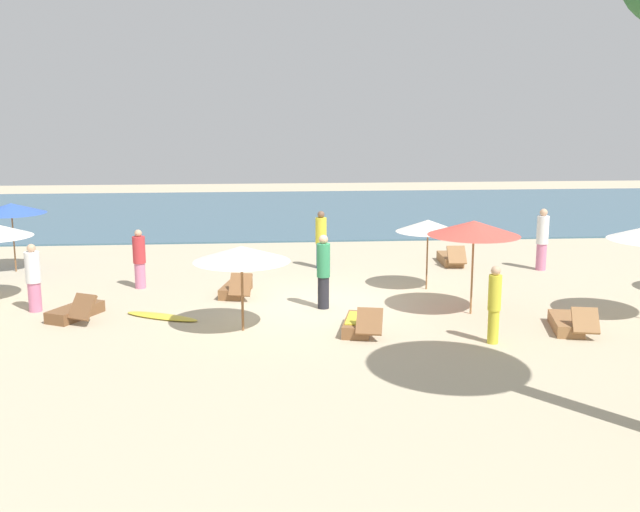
% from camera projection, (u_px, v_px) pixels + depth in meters
% --- Properties ---
extents(ground_plane, '(60.00, 60.00, 0.00)m').
position_uv_depth(ground_plane, '(328.00, 305.00, 19.70)').
color(ground_plane, '#BCAD8E').
extents(ocean_water, '(48.00, 16.00, 0.06)m').
position_uv_depth(ocean_water, '(296.00, 211.00, 36.31)').
color(ocean_water, '#3D6075').
rests_on(ocean_water, ground_plane).
extents(umbrella_2, '(2.20, 2.20, 1.97)m').
position_uv_depth(umbrella_2, '(241.00, 254.00, 17.17)').
color(umbrella_2, brown).
rests_on(umbrella_2, ground_plane).
extents(umbrella_3, '(2.07, 2.07, 2.12)m').
position_uv_depth(umbrella_3, '(11.00, 208.00, 23.23)').
color(umbrella_3, brown).
rests_on(umbrella_3, ground_plane).
extents(umbrella_6, '(1.78, 1.78, 1.96)m').
position_uv_depth(umbrella_6, '(428.00, 226.00, 21.04)').
color(umbrella_6, brown).
rests_on(umbrella_6, ground_plane).
extents(umbrella_7, '(2.24, 2.24, 2.33)m').
position_uv_depth(umbrella_7, '(474.00, 228.00, 18.49)').
color(umbrella_7, olive).
rests_on(umbrella_7, ground_plane).
extents(lounger_0, '(0.94, 1.79, 0.67)m').
position_uv_depth(lounger_0, '(568.00, 323.00, 17.48)').
color(lounger_0, olive).
rests_on(lounger_0, ground_plane).
extents(lounger_1, '(0.95, 1.78, 0.68)m').
position_uv_depth(lounger_1, '(359.00, 324.00, 17.40)').
color(lounger_1, brown).
rests_on(lounger_1, ground_plane).
extents(lounger_2, '(1.29, 1.76, 0.71)m').
position_uv_depth(lounger_2, '(76.00, 311.00, 18.48)').
color(lounger_2, brown).
rests_on(lounger_2, ground_plane).
extents(lounger_3, '(0.93, 1.76, 0.71)m').
position_uv_depth(lounger_3, '(236.00, 289.00, 20.72)').
color(lounger_3, brown).
rests_on(lounger_3, ground_plane).
extents(lounger_4, '(0.66, 1.71, 0.68)m').
position_uv_depth(lounger_4, '(451.00, 259.00, 24.68)').
color(lounger_4, olive).
rests_on(lounger_4, ground_plane).
extents(person_0, '(0.53, 0.53, 1.71)m').
position_uv_depth(person_0, '(33.00, 278.00, 18.96)').
color(person_0, '#D17299').
rests_on(person_0, ground_plane).
extents(person_1, '(0.49, 0.49, 1.66)m').
position_uv_depth(person_1, '(139.00, 259.00, 21.35)').
color(person_1, '#D17299').
rests_on(person_1, ground_plane).
extents(person_2, '(0.47, 0.47, 1.92)m').
position_uv_depth(person_2, '(542.00, 239.00, 23.64)').
color(person_2, '#D17299').
rests_on(person_2, ground_plane).
extents(person_3, '(0.48, 0.48, 1.89)m').
position_uv_depth(person_3, '(323.00, 271.00, 19.22)').
color(person_3, '#26262D').
rests_on(person_3, ground_plane).
extents(person_4, '(0.35, 0.35, 1.81)m').
position_uv_depth(person_4, '(321.00, 239.00, 23.90)').
color(person_4, '#2D4C8C').
rests_on(person_4, ground_plane).
extents(person_5, '(0.35, 0.35, 1.71)m').
position_uv_depth(person_5, '(494.00, 304.00, 16.43)').
color(person_5, yellow).
rests_on(person_5, ground_plane).
extents(surfboard, '(1.97, 1.32, 0.07)m').
position_uv_depth(surfboard, '(162.00, 316.00, 18.54)').
color(surfboard, gold).
rests_on(surfboard, ground_plane).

